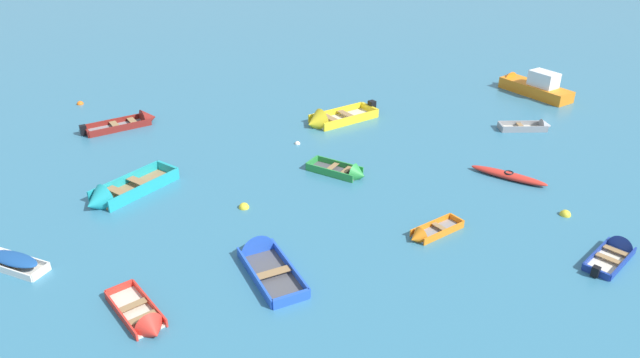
{
  "coord_description": "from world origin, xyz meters",
  "views": [
    {
      "loc": [
        -0.85,
        -6.3,
        12.78
      ],
      "look_at": [
        0.0,
        17.93,
        0.15
      ],
      "focal_mm": 32.01,
      "sensor_mm": 36.0,
      "label": 1
    }
  ],
  "objects_px": {
    "rowboat_maroon_foreground_center": "(135,121)",
    "mooring_buoy_trailing": "(565,215)",
    "rowboat_orange_back_row_right": "(426,234)",
    "rowboat_deep_blue_outer_right": "(617,250)",
    "kayak_red_far_back": "(508,175)",
    "mooring_buoy_midfield": "(297,144)",
    "rowboat_green_distant_center": "(348,173)",
    "mooring_buoy_between_boats_right": "(80,104)",
    "rowboat_yellow_far_right": "(328,120)",
    "rowboat_blue_far_left": "(261,255)",
    "rowboat_white_back_row_center": "(6,260)",
    "motor_launch_orange_midfield_right": "(531,85)",
    "rowboat_red_cluster_outer": "(146,322)",
    "mooring_buoy_near_foreground": "(244,208)",
    "rowboat_grey_back_row_left": "(535,127)",
    "rowboat_turquoise_midfield_left": "(115,195)"
  },
  "relations": [
    {
      "from": "rowboat_maroon_foreground_center",
      "to": "mooring_buoy_trailing",
      "type": "distance_m",
      "value": 23.99
    },
    {
      "from": "rowboat_orange_back_row_right",
      "to": "rowboat_deep_blue_outer_right",
      "type": "bearing_deg",
      "value": -10.93
    },
    {
      "from": "rowboat_orange_back_row_right",
      "to": "rowboat_maroon_foreground_center",
      "type": "xyz_separation_m",
      "value": [
        -14.85,
        12.7,
        0.04
      ]
    },
    {
      "from": "rowboat_maroon_foreground_center",
      "to": "mooring_buoy_trailing",
      "type": "xyz_separation_m",
      "value": [
        21.22,
        -11.19,
        -0.18
      ]
    },
    {
      "from": "rowboat_orange_back_row_right",
      "to": "kayak_red_far_back",
      "type": "xyz_separation_m",
      "value": [
        5.03,
        4.99,
        0.03
      ]
    },
    {
      "from": "mooring_buoy_midfield",
      "to": "mooring_buoy_trailing",
      "type": "xyz_separation_m",
      "value": [
        11.6,
        -7.97,
        0.0
      ]
    },
    {
      "from": "kayak_red_far_back",
      "to": "rowboat_green_distant_center",
      "type": "distance_m",
      "value": 7.79
    },
    {
      "from": "rowboat_maroon_foreground_center",
      "to": "mooring_buoy_trailing",
      "type": "relative_size",
      "value": 8.77
    },
    {
      "from": "mooring_buoy_between_boats_right",
      "to": "rowboat_yellow_far_right",
      "type": "bearing_deg",
      "value": -13.98
    },
    {
      "from": "rowboat_blue_far_left",
      "to": "kayak_red_far_back",
      "type": "bearing_deg",
      "value": 28.33
    },
    {
      "from": "rowboat_white_back_row_center",
      "to": "motor_launch_orange_midfield_right",
      "type": "bearing_deg",
      "value": 34.99
    },
    {
      "from": "rowboat_orange_back_row_right",
      "to": "rowboat_green_distant_center",
      "type": "height_order",
      "value": "rowboat_green_distant_center"
    },
    {
      "from": "rowboat_red_cluster_outer",
      "to": "mooring_buoy_near_foreground",
      "type": "relative_size",
      "value": 6.57
    },
    {
      "from": "rowboat_yellow_far_right",
      "to": "motor_launch_orange_midfield_right",
      "type": "bearing_deg",
      "value": 19.9
    },
    {
      "from": "rowboat_white_back_row_center",
      "to": "mooring_buoy_between_boats_right",
      "type": "height_order",
      "value": "rowboat_white_back_row_center"
    },
    {
      "from": "rowboat_grey_back_row_left",
      "to": "mooring_buoy_between_boats_right",
      "type": "distance_m",
      "value": 28.41
    },
    {
      "from": "rowboat_grey_back_row_left",
      "to": "rowboat_blue_far_left",
      "type": "xyz_separation_m",
      "value": [
        -15.22,
        -12.37,
        0.01
      ]
    },
    {
      "from": "rowboat_blue_far_left",
      "to": "mooring_buoy_near_foreground",
      "type": "height_order",
      "value": "rowboat_blue_far_left"
    },
    {
      "from": "rowboat_white_back_row_center",
      "to": "rowboat_grey_back_row_left",
      "type": "height_order",
      "value": "rowboat_grey_back_row_left"
    },
    {
      "from": "rowboat_red_cluster_outer",
      "to": "rowboat_orange_back_row_right",
      "type": "bearing_deg",
      "value": 25.67
    },
    {
      "from": "rowboat_orange_back_row_right",
      "to": "rowboat_grey_back_row_left",
      "type": "height_order",
      "value": "rowboat_grey_back_row_left"
    },
    {
      "from": "rowboat_white_back_row_center",
      "to": "rowboat_maroon_foreground_center",
      "type": "xyz_separation_m",
      "value": [
        1.28,
        14.03,
        -0.06
      ]
    },
    {
      "from": "rowboat_grey_back_row_left",
      "to": "motor_launch_orange_midfield_right",
      "type": "relative_size",
      "value": 0.56
    },
    {
      "from": "rowboat_green_distant_center",
      "to": "rowboat_grey_back_row_left",
      "type": "bearing_deg",
      "value": 26.05
    },
    {
      "from": "rowboat_grey_back_row_left",
      "to": "rowboat_white_back_row_center",
      "type": "bearing_deg",
      "value": -153.34
    },
    {
      "from": "rowboat_green_distant_center",
      "to": "mooring_buoy_trailing",
      "type": "relative_size",
      "value": 6.6
    },
    {
      "from": "rowboat_white_back_row_center",
      "to": "rowboat_green_distant_center",
      "type": "distance_m",
      "value": 15.05
    },
    {
      "from": "rowboat_yellow_far_right",
      "to": "mooring_buoy_midfield",
      "type": "distance_m",
      "value": 3.41
    },
    {
      "from": "rowboat_green_distant_center",
      "to": "rowboat_turquoise_midfield_left",
      "type": "bearing_deg",
      "value": -169.28
    },
    {
      "from": "rowboat_red_cluster_outer",
      "to": "rowboat_deep_blue_outer_right",
      "type": "bearing_deg",
      "value": 11.38
    },
    {
      "from": "rowboat_maroon_foreground_center",
      "to": "rowboat_green_distant_center",
      "type": "bearing_deg",
      "value": -30.58
    },
    {
      "from": "rowboat_orange_back_row_right",
      "to": "rowboat_turquoise_midfield_left",
      "type": "bearing_deg",
      "value": 165.35
    },
    {
      "from": "rowboat_white_back_row_center",
      "to": "rowboat_turquoise_midfield_left",
      "type": "height_order",
      "value": "rowboat_turquoise_midfield_left"
    },
    {
      "from": "rowboat_green_distant_center",
      "to": "mooring_buoy_near_foreground",
      "type": "bearing_deg",
      "value": -148.86
    },
    {
      "from": "kayak_red_far_back",
      "to": "rowboat_red_cluster_outer",
      "type": "height_order",
      "value": "rowboat_red_cluster_outer"
    },
    {
      "from": "rowboat_orange_back_row_right",
      "to": "motor_launch_orange_midfield_right",
      "type": "xyz_separation_m",
      "value": [
        10.67,
        17.42,
        0.43
      ]
    },
    {
      "from": "rowboat_yellow_far_right",
      "to": "kayak_red_far_back",
      "type": "bearing_deg",
      "value": -41.18
    },
    {
      "from": "rowboat_deep_blue_outer_right",
      "to": "mooring_buoy_between_boats_right",
      "type": "relative_size",
      "value": 6.45
    },
    {
      "from": "rowboat_deep_blue_outer_right",
      "to": "motor_launch_orange_midfield_right",
      "type": "xyz_separation_m",
      "value": [
        3.5,
        18.81,
        0.43
      ]
    },
    {
      "from": "rowboat_deep_blue_outer_right",
      "to": "mooring_buoy_near_foreground",
      "type": "bearing_deg",
      "value": 164.82
    },
    {
      "from": "rowboat_yellow_far_right",
      "to": "rowboat_turquoise_midfield_left",
      "type": "bearing_deg",
      "value": -138.78
    },
    {
      "from": "rowboat_blue_far_left",
      "to": "rowboat_turquoise_midfield_left",
      "type": "xyz_separation_m",
      "value": [
        -6.84,
        4.8,
        0.08
      ]
    },
    {
      "from": "rowboat_red_cluster_outer",
      "to": "mooring_buoy_midfield",
      "type": "distance_m",
      "value": 15.16
    },
    {
      "from": "rowboat_deep_blue_outer_right",
      "to": "rowboat_yellow_far_right",
      "type": "height_order",
      "value": "rowboat_yellow_far_right"
    },
    {
      "from": "rowboat_turquoise_midfield_left",
      "to": "rowboat_red_cluster_outer",
      "type": "relative_size",
      "value": 1.46
    },
    {
      "from": "rowboat_deep_blue_outer_right",
      "to": "rowboat_blue_far_left",
      "type": "xyz_separation_m",
      "value": [
        -13.78,
        0.1,
        0.04
      ]
    },
    {
      "from": "rowboat_blue_far_left",
      "to": "rowboat_white_back_row_center",
      "type": "bearing_deg",
      "value": -179.75
    },
    {
      "from": "rowboat_white_back_row_center",
      "to": "mooring_buoy_near_foreground",
      "type": "bearing_deg",
      "value": 24.79
    },
    {
      "from": "rowboat_blue_far_left",
      "to": "mooring_buoy_midfield",
      "type": "bearing_deg",
      "value": 82.63
    },
    {
      "from": "rowboat_deep_blue_outer_right",
      "to": "mooring_buoy_midfield",
      "type": "bearing_deg",
      "value": 138.75
    }
  ]
}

